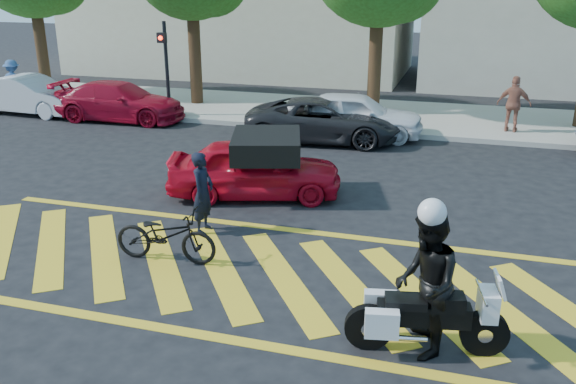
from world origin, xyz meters
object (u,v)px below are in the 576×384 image
(parked_far_left, at_px, (31,95))
(bicycle, at_px, (166,235))
(parked_mid_right, at_px, (355,115))
(red_convertible, at_px, (255,168))
(police_motorcycle, at_px, (424,317))
(officer_bike, at_px, (203,193))
(parked_mid_left, at_px, (323,120))
(parked_left, at_px, (120,101))
(officer_moto, at_px, (426,284))

(parked_far_left, bearing_deg, bicycle, -128.85)
(parked_mid_right, bearing_deg, bicycle, 164.49)
(bicycle, distance_m, red_convertible, 3.48)
(police_motorcycle, bearing_deg, officer_bike, 136.00)
(officer_bike, distance_m, parked_mid_left, 7.18)
(parked_mid_left, bearing_deg, parked_left, 78.26)
(red_convertible, bearing_deg, bicycle, 157.52)
(officer_moto, distance_m, red_convertible, 6.35)
(bicycle, xyz_separation_m, police_motorcycle, (4.40, -1.46, 0.03))
(police_motorcycle, distance_m, parked_left, 15.15)
(officer_moto, xyz_separation_m, parked_far_left, (-14.29, 10.61, -0.31))
(red_convertible, xyz_separation_m, parked_mid_left, (0.33, 5.03, -0.02))
(officer_moto, xyz_separation_m, parked_mid_right, (-2.89, 10.61, -0.29))
(officer_bike, bearing_deg, red_convertible, -7.03)
(bicycle, bearing_deg, parked_left, 31.55)
(parked_left, height_order, parked_mid_left, parked_left)
(red_convertible, distance_m, parked_left, 8.85)
(parked_far_left, distance_m, parked_left, 3.50)
(officer_moto, relative_size, parked_far_left, 0.49)
(red_convertible, xyz_separation_m, parked_left, (-6.77, 5.70, -0.00))
(bicycle, relative_size, parked_mid_left, 0.40)
(officer_moto, xyz_separation_m, red_convertible, (-4.02, 4.91, -0.33))
(officer_moto, distance_m, parked_far_left, 17.80)
(red_convertible, relative_size, parked_far_left, 0.94)
(red_convertible, bearing_deg, officer_bike, 156.37)
(officer_moto, xyz_separation_m, parked_left, (-10.79, 10.61, -0.34))
(parked_far_left, bearing_deg, parked_mid_right, -86.08)
(parked_mid_right, bearing_deg, police_motorcycle, -170.92)
(bicycle, distance_m, parked_far_left, 13.49)
(police_motorcycle, height_order, parked_left, parked_left)
(bicycle, bearing_deg, officer_bike, -7.64)
(red_convertible, distance_m, parked_mid_right, 5.81)
(bicycle, bearing_deg, parked_far_left, 43.84)
(parked_far_left, bearing_deg, parked_left, -86.08)
(bicycle, relative_size, officer_moto, 0.92)
(officer_moto, bearing_deg, police_motorcycle, 55.39)
(officer_bike, bearing_deg, parked_mid_right, -9.93)
(officer_bike, relative_size, red_convertible, 0.42)
(red_convertible, height_order, parked_mid_left, red_convertible)
(parked_mid_right, bearing_deg, parked_far_left, 83.79)
(parked_far_left, height_order, parked_left, parked_far_left)
(officer_moto, bearing_deg, red_convertible, -151.67)
(red_convertible, relative_size, parked_mid_right, 0.94)
(police_motorcycle, relative_size, officer_moto, 1.07)
(bicycle, relative_size, parked_left, 0.41)
(bicycle, distance_m, officer_moto, 4.65)
(parked_mid_left, height_order, parked_mid_right, parked_mid_right)
(officer_bike, xyz_separation_m, parked_mid_left, (0.60, 7.15, -0.16))
(officer_bike, height_order, bicycle, officer_bike)
(officer_bike, bearing_deg, police_motorcycle, -122.81)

